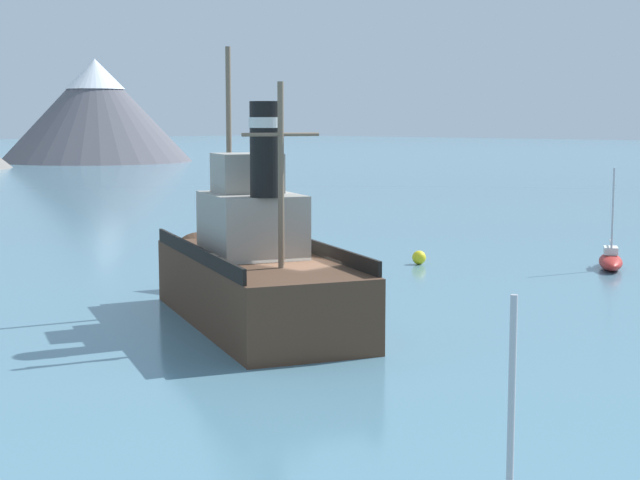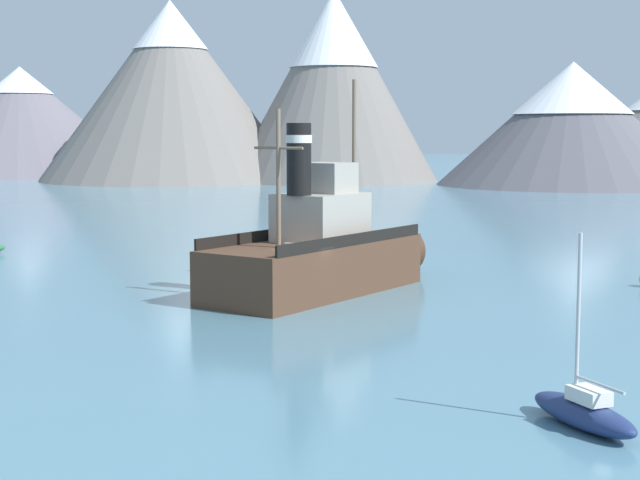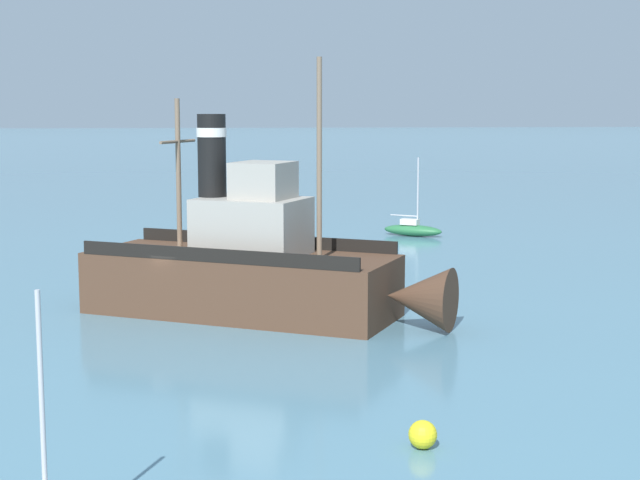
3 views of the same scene
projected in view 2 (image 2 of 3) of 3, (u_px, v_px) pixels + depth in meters
ground_plane at (307, 302)px, 42.93m from camera, size 600.00×600.00×0.00m
mountain_ridge at (359, 108)px, 152.98m from camera, size 184.14×63.47×28.83m
old_tugboat at (322, 253)px, 45.36m from camera, size 9.56×14.36×9.90m
sailboat_navy at (583, 411)px, 24.56m from camera, size 2.90×3.82×4.90m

